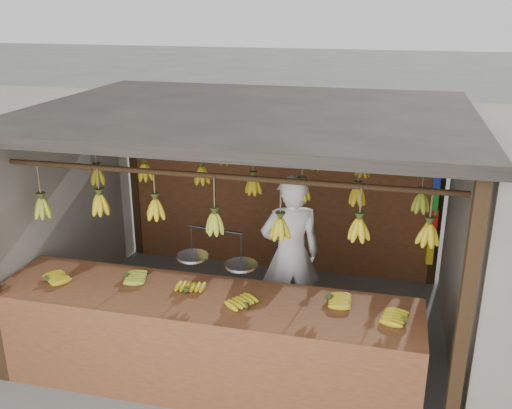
# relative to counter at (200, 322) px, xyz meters

# --- Properties ---
(ground) EXTENTS (80.00, 80.00, 0.00)m
(ground) POSITION_rel_counter_xyz_m (0.13, 1.24, -0.71)
(ground) COLOR #5B5B57
(stall) EXTENTS (4.30, 3.30, 2.40)m
(stall) POSITION_rel_counter_xyz_m (0.13, 1.56, 1.26)
(stall) COLOR black
(stall) RESTS_ON ground
(counter) EXTENTS (3.84, 0.87, 0.96)m
(counter) POSITION_rel_counter_xyz_m (0.00, 0.00, 0.00)
(counter) COLOR brown
(counter) RESTS_ON ground
(hanging_bananas) EXTENTS (3.62, 2.23, 0.39)m
(hanging_bananas) POSITION_rel_counter_xyz_m (0.13, 1.24, 0.90)
(hanging_bananas) COLOR #92A523
(hanging_bananas) RESTS_ON ground
(balance_scale) EXTENTS (0.75, 0.35, 0.80)m
(balance_scale) POSITION_rel_counter_xyz_m (0.09, 0.24, 0.54)
(balance_scale) COLOR black
(balance_scale) RESTS_ON ground
(vendor) EXTENTS (0.74, 0.61, 1.74)m
(vendor) POSITION_rel_counter_xyz_m (0.57, 1.27, 0.15)
(vendor) COLOR white
(vendor) RESTS_ON ground
(bag_bundles) EXTENTS (0.08, 0.26, 1.27)m
(bag_bundles) POSITION_rel_counter_xyz_m (2.07, 2.59, 0.31)
(bag_bundles) COLOR #1426BF
(bag_bundles) RESTS_ON ground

